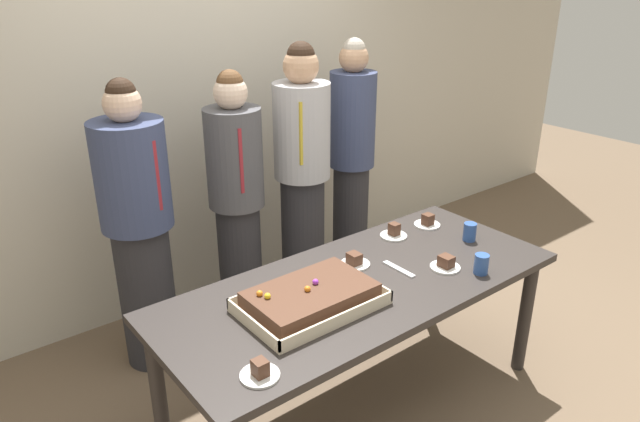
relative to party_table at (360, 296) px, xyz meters
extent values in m
plane|color=brown|center=(0.00, 0.00, -0.65)|extent=(12.00, 12.00, 0.00)
cube|color=beige|center=(0.00, 1.60, 0.85)|extent=(8.00, 0.12, 3.00)
cube|color=#2D2826|center=(0.00, 0.00, 0.06)|extent=(2.00, 0.85, 0.04)
cylinder|color=#2D2826|center=(0.92, -0.34, -0.30)|extent=(0.07, 0.07, 0.69)
cylinder|color=#2D2826|center=(-0.92, 0.34, -0.30)|extent=(0.07, 0.07, 0.69)
cylinder|color=#2D2826|center=(0.92, 0.34, -0.30)|extent=(0.07, 0.07, 0.69)
cube|color=beige|center=(-0.32, -0.03, 0.09)|extent=(0.61, 0.40, 0.01)
cube|color=beige|center=(-0.32, -0.23, 0.12)|extent=(0.61, 0.01, 0.05)
cube|color=beige|center=(-0.32, 0.17, 0.12)|extent=(0.61, 0.01, 0.05)
cube|color=beige|center=(-0.62, -0.03, 0.12)|extent=(0.01, 0.40, 0.05)
cube|color=beige|center=(-0.02, -0.03, 0.12)|extent=(0.01, 0.40, 0.05)
cube|color=#4C2D1E|center=(-0.32, -0.03, 0.14)|extent=(0.54, 0.33, 0.08)
sphere|color=yellow|center=(-0.52, 0.02, 0.19)|extent=(0.03, 0.03, 0.03)
sphere|color=orange|center=(-0.53, 0.05, 0.19)|extent=(0.03, 0.03, 0.03)
sphere|color=orange|center=(-0.35, -0.04, 0.19)|extent=(0.03, 0.03, 0.03)
sphere|color=purple|center=(-0.29, -0.02, 0.19)|extent=(0.03, 0.03, 0.03)
cylinder|color=white|center=(-0.76, -0.29, 0.09)|extent=(0.15, 0.15, 0.01)
cube|color=#4C2D1E|center=(-0.76, -0.29, 0.12)|extent=(0.05, 0.06, 0.06)
cylinder|color=white|center=(0.48, 0.26, 0.09)|extent=(0.15, 0.15, 0.01)
cube|color=#4C2D1E|center=(0.48, 0.26, 0.12)|extent=(0.05, 0.05, 0.07)
cylinder|color=white|center=(0.42, -0.16, 0.09)|extent=(0.15, 0.15, 0.01)
cube|color=#4C2D1E|center=(0.42, -0.16, 0.12)|extent=(0.06, 0.07, 0.06)
cylinder|color=white|center=(0.09, 0.14, 0.09)|extent=(0.15, 0.15, 0.01)
cube|color=#4C2D1E|center=(0.08, 0.14, 0.12)|extent=(0.06, 0.07, 0.06)
cylinder|color=white|center=(0.74, 0.25, 0.09)|extent=(0.15, 0.15, 0.01)
cube|color=#4C2D1E|center=(0.73, 0.24, 0.12)|extent=(0.06, 0.05, 0.06)
cylinder|color=#2D5199|center=(0.77, -0.03, 0.13)|extent=(0.07, 0.07, 0.10)
cylinder|color=#2D5199|center=(0.52, -0.30, 0.13)|extent=(0.07, 0.07, 0.10)
cube|color=silver|center=(0.23, -0.03, 0.08)|extent=(0.03, 0.20, 0.01)
cylinder|color=#28282D|center=(0.86, 1.06, -0.22)|extent=(0.25, 0.25, 0.86)
cylinder|color=#384266|center=(0.86, 1.06, 0.52)|extent=(0.31, 0.31, 0.63)
sphere|color=tan|center=(0.86, 1.06, 0.93)|extent=(0.19, 0.19, 0.19)
sphere|color=#B2A899|center=(0.86, 1.06, 0.98)|extent=(0.15, 0.15, 0.15)
cylinder|color=#28282D|center=(-0.07, 1.02, -0.24)|extent=(0.26, 0.26, 0.81)
cylinder|color=#4C4C51|center=(-0.07, 1.02, 0.45)|extent=(0.33, 0.33, 0.58)
cube|color=maroon|center=(-0.10, 0.87, 0.48)|extent=(0.04, 0.02, 0.37)
sphere|color=beige|center=(-0.07, 1.02, 0.83)|extent=(0.19, 0.19, 0.19)
sphere|color=brown|center=(-0.07, 1.02, 0.88)|extent=(0.15, 0.15, 0.15)
cylinder|color=#28282D|center=(-0.67, 1.03, -0.23)|extent=(0.30, 0.30, 0.84)
cylinder|color=#384266|center=(-0.67, 1.03, 0.48)|extent=(0.38, 0.38, 0.57)
cube|color=maroon|center=(-0.61, 0.86, 0.51)|extent=(0.04, 0.02, 0.36)
sphere|color=beige|center=(-0.67, 1.03, 0.85)|extent=(0.19, 0.19, 0.19)
sphere|color=black|center=(-0.67, 1.03, 0.90)|extent=(0.15, 0.15, 0.15)
cylinder|color=#28282D|center=(0.37, 0.96, -0.19)|extent=(0.28, 0.28, 0.91)
cylinder|color=#B2B2B7|center=(0.37, 0.96, 0.55)|extent=(0.35, 0.35, 0.58)
cube|color=gold|center=(0.28, 0.83, 0.58)|extent=(0.04, 0.02, 0.37)
sphere|color=tan|center=(0.37, 0.96, 0.94)|extent=(0.21, 0.21, 0.21)
sphere|color=black|center=(0.37, 0.96, 0.99)|extent=(0.16, 0.16, 0.16)
camera|label=1|loc=(-1.66, -1.79, 1.48)|focal=32.85mm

